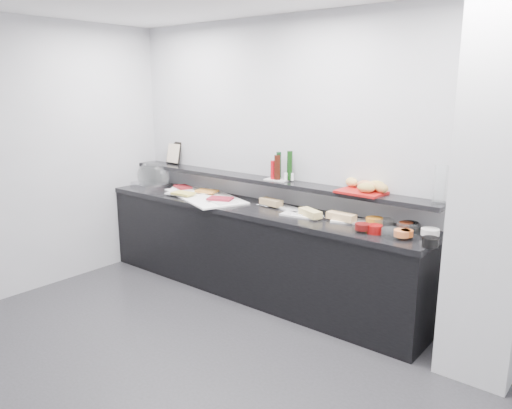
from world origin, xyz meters
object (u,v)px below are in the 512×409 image
Objects in this scene: framed_print at (174,152)px; bread_tray at (361,192)px; condiment_tray at (277,180)px; carafe at (440,185)px; cloche_base at (149,184)px; sandwich_plate_mid at (302,215)px.

bread_tray is (2.53, -0.13, -0.12)m from framed_print.
condiment_tray is 1.57m from carafe.
condiment_tray is at bearing 19.28° from cloche_base.
condiment_tray reaches higher than sandwich_plate_mid.
carafe reaches higher than condiment_tray.
carafe is at bearing 5.89° from bread_tray.
cloche_base is at bearing -177.06° from carafe.
sandwich_plate_mid is 2.09m from framed_print.
condiment_tray is (-0.43, 0.19, 0.25)m from sandwich_plate_mid.
bread_tray reaches higher than sandwich_plate_mid.
sandwich_plate_mid is 0.58m from bread_tray.
sandwich_plate_mid is 1.23m from carafe.
carafe reaches higher than cloche_base.
carafe is at bearing 1.61° from sandwich_plate_mid.
cloche_base is 2.19m from sandwich_plate_mid.
condiment_tray reaches higher than cloche_base.
condiment_tray is at bearing -179.40° from carafe.
framed_print reaches higher than cloche_base.
cloche_base is 0.47m from framed_print.
framed_print reaches higher than sandwich_plate_mid.
bread_tray is at bearing -176.24° from carafe.
cloche_base is 3.36m from carafe.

